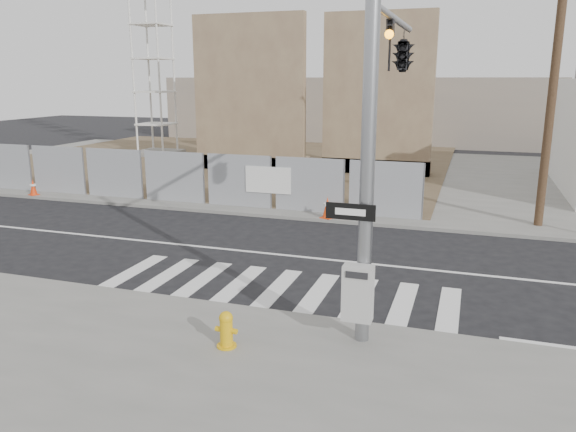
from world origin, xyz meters
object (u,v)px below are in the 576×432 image
(crane_tower, at_px, (150,9))
(traffic_cone_d, at_px, (327,208))
(traffic_cone_c, at_px, (158,190))
(traffic_cone_a, at_px, (33,187))
(fire_hydrant, at_px, (226,329))
(traffic_cone_b, at_px, (100,186))
(signal_pole, at_px, (393,85))

(crane_tower, bearing_deg, traffic_cone_d, -41.39)
(traffic_cone_d, bearing_deg, traffic_cone_c, 171.21)
(crane_tower, height_order, traffic_cone_a, crane_tower)
(traffic_cone_a, distance_m, traffic_cone_c, 5.45)
(fire_hydrant, height_order, traffic_cone_b, traffic_cone_b)
(traffic_cone_d, bearing_deg, traffic_cone_b, 174.15)
(traffic_cone_b, bearing_deg, traffic_cone_a, -157.61)
(traffic_cone_a, distance_m, traffic_cone_b, 2.77)
(traffic_cone_c, bearing_deg, fire_hydrant, -53.94)
(crane_tower, xyz_separation_m, traffic_cone_c, (6.99, -11.62, -8.59))
(signal_pole, distance_m, fire_hydrant, 6.22)
(fire_hydrant, relative_size, traffic_cone_d, 0.91)
(traffic_cone_d, bearing_deg, crane_tower, 138.61)
(signal_pole, height_order, traffic_cone_d, signal_pole)
(traffic_cone_b, relative_size, traffic_cone_c, 1.16)
(crane_tower, xyz_separation_m, traffic_cone_b, (4.22, -11.73, -8.54))
(signal_pole, distance_m, traffic_cone_b, 15.75)
(traffic_cone_c, xyz_separation_m, traffic_cone_d, (7.51, -1.16, 0.06))
(traffic_cone_a, xyz_separation_m, traffic_cone_b, (2.56, 1.05, 0.04))
(signal_pole, bearing_deg, traffic_cone_c, 144.75)
(traffic_cone_a, xyz_separation_m, traffic_cone_c, (5.32, 1.16, -0.01))
(traffic_cone_b, bearing_deg, traffic_cone_c, 2.25)
(traffic_cone_c, bearing_deg, signal_pole, -35.25)
(signal_pole, relative_size, traffic_cone_d, 9.17)
(signal_pole, distance_m, traffic_cone_a, 17.57)
(crane_tower, xyz_separation_m, traffic_cone_d, (14.50, -12.78, -8.53))
(fire_hydrant, relative_size, traffic_cone_c, 1.07)
(crane_tower, distance_m, traffic_cone_a, 15.48)
(traffic_cone_b, bearing_deg, fire_hydrant, -45.49)
(fire_hydrant, height_order, traffic_cone_c, fire_hydrant)
(traffic_cone_b, height_order, traffic_cone_d, traffic_cone_d)
(traffic_cone_c, relative_size, traffic_cone_d, 0.85)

